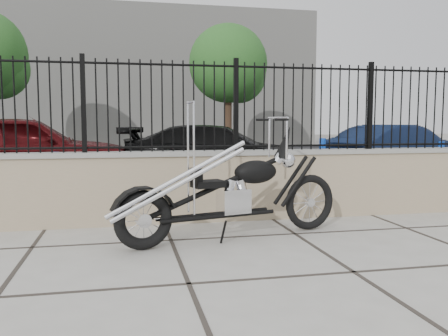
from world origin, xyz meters
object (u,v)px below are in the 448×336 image
Objects in this scene: car_red at (24,149)px; car_blue at (397,150)px; chopper_motorcycle at (229,170)px; car_black at (218,152)px.

car_blue is at bearing -96.13° from car_red.
chopper_motorcycle is 0.59× the size of car_red.
chopper_motorcycle is 8.09m from car_blue.
car_red is 9.00m from car_blue.
car_red is at bearing 72.42° from car_blue.
car_blue is (5.71, 5.73, -0.16)m from chopper_motorcycle.
chopper_motorcycle is at bearing -175.77° from car_black.
chopper_motorcycle reaches higher than car_blue.
car_black is at bearing -97.60° from car_red.
chopper_motorcycle is 0.68× the size of car_blue.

